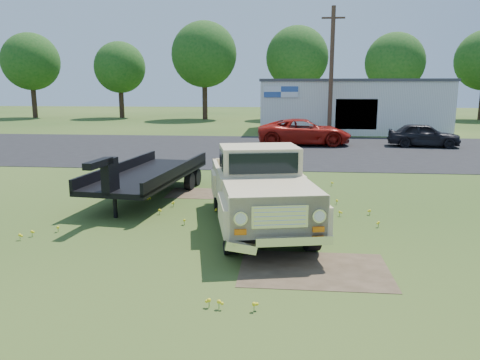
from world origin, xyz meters
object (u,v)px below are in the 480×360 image
at_px(dark_sedan, 424,135).
at_px(vintage_pickup_truck, 259,187).
at_px(flatbed_trailer, 149,171).
at_px(red_pickup, 304,132).

bearing_deg(dark_sedan, vintage_pickup_truck, 159.77).
xyz_separation_m(flatbed_trailer, dark_sedan, (12.78, 14.39, -0.18)).
height_order(vintage_pickup_truck, dark_sedan, vintage_pickup_truck).
distance_m(flatbed_trailer, red_pickup, 15.64).
height_order(flatbed_trailer, dark_sedan, flatbed_trailer).
distance_m(flatbed_trailer, dark_sedan, 19.25).
height_order(red_pickup, dark_sedan, red_pickup).
bearing_deg(flatbed_trailer, vintage_pickup_truck, -31.98).
xyz_separation_m(vintage_pickup_truck, flatbed_trailer, (-3.79, 3.01, -0.19)).
xyz_separation_m(vintage_pickup_truck, red_pickup, (1.81, 17.61, -0.28)).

